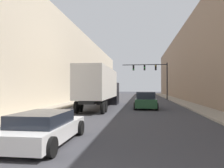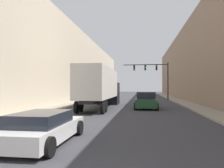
# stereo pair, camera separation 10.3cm
# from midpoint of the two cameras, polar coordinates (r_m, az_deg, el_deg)

# --- Properties ---
(sidewalk_right) EXTENTS (2.04, 80.00, 0.15)m
(sidewalk_right) POSITION_cam_midpoint_polar(r_m,az_deg,el_deg) (33.68, 17.34, -4.29)
(sidewalk_right) COLOR gray
(sidewalk_right) RESTS_ON ground
(sidewalk_left) EXTENTS (2.04, 80.00, 0.15)m
(sidewalk_left) POSITION_cam_midpoint_polar(r_m,az_deg,el_deg) (34.30, -6.45, -4.26)
(sidewalk_left) COLOR gray
(sidewalk_left) RESTS_ON ground
(building_right) EXTENTS (6.00, 80.00, 11.81)m
(building_right) POSITION_cam_midpoint_polar(r_m,az_deg,el_deg) (34.71, 23.89, 5.49)
(building_right) COLOR #846B56
(building_right) RESTS_ON ground
(building_left) EXTENTS (6.00, 80.00, 11.21)m
(building_left) POSITION_cam_midpoint_polar(r_m,az_deg,el_deg) (35.62, -12.73, 4.79)
(building_left) COLOR beige
(building_left) RESTS_ON ground
(semi_truck) EXTENTS (2.44, 12.66, 3.93)m
(semi_truck) POSITION_cam_midpoint_polar(r_m,az_deg,el_deg) (22.42, -2.68, -0.67)
(semi_truck) COLOR silver
(semi_truck) RESTS_ON ground
(sedan_car) EXTENTS (2.12, 4.47, 1.20)m
(sedan_car) POSITION_cam_midpoint_polar(r_m,az_deg,el_deg) (8.81, -17.28, -10.88)
(sedan_car) COLOR silver
(sedan_car) RESTS_ON ground
(suv_car) EXTENTS (2.25, 4.64, 1.67)m
(suv_car) POSITION_cam_midpoint_polar(r_m,az_deg,el_deg) (22.09, 8.97, -4.30)
(suv_car) COLOR #234C2D
(suv_car) RESTS_ON ground
(traffic_signal_gantry) EXTENTS (7.62, 0.35, 6.27)m
(traffic_signal_gantry) POSITION_cam_midpoint_polar(r_m,az_deg,el_deg) (37.74, 11.28, 2.84)
(traffic_signal_gantry) COLOR black
(traffic_signal_gantry) RESTS_ON ground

